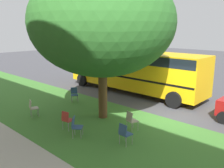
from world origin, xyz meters
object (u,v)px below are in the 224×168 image
at_px(school_bus, 132,67).
at_px(chair_5, 76,125).
at_px(chair_2, 33,107).
at_px(chair_0, 74,93).
at_px(chair_4, 67,119).
at_px(street_tree, 102,23).
at_px(chair_1, 125,133).
at_px(chair_3, 131,119).

bearing_deg(school_bus, chair_5, 111.53).
xyz_separation_m(chair_2, chair_5, (-3.50, 0.00, 0.00)).
bearing_deg(chair_2, school_bus, -94.42).
xyz_separation_m(chair_0, chair_4, (-3.18, 2.92, 0.00)).
relative_size(chair_2, school_bus, 0.08).
bearing_deg(school_bus, chair_4, 105.97).
relative_size(chair_0, chair_2, 1.00).
height_order(chair_0, school_bus, school_bus).
height_order(street_tree, school_bus, street_tree).
bearing_deg(chair_0, chair_5, 142.45).
xyz_separation_m(street_tree, chair_1, (-2.76, 1.57, -4.15)).
distance_m(chair_2, chair_3, 5.20).
bearing_deg(chair_5, chair_3, -121.41).
relative_size(chair_1, chair_2, 1.00).
distance_m(street_tree, chair_3, 4.66).
xyz_separation_m(chair_3, chair_4, (2.12, 1.89, 0.00)).
xyz_separation_m(chair_4, chair_5, (-0.86, 0.18, 0.00)).
xyz_separation_m(chair_1, school_bus, (4.87, -6.59, 1.24)).
relative_size(chair_1, chair_4, 1.00).
bearing_deg(street_tree, chair_5, 108.98).
xyz_separation_m(chair_2, chair_4, (-2.65, -0.18, 0.00)).
distance_m(chair_0, chair_3, 5.40).
xyz_separation_m(chair_0, chair_5, (-4.03, 3.10, 0.00)).
distance_m(street_tree, chair_2, 5.49).
bearing_deg(chair_3, school_bus, -51.87).
xyz_separation_m(street_tree, chair_3, (-2.09, 0.32, -4.15)).
bearing_deg(chair_0, chair_2, 99.73).
bearing_deg(chair_1, chair_2, 8.67).
distance_m(chair_5, school_bus, 8.08).
xyz_separation_m(street_tree, chair_0, (3.21, -0.70, -4.15)).
distance_m(chair_0, chair_1, 6.39).
height_order(chair_1, chair_2, same).
distance_m(chair_2, school_bus, 7.55).
height_order(chair_5, school_bus, school_bus).
distance_m(chair_1, school_bus, 8.29).
height_order(chair_3, chair_4, same).
distance_m(street_tree, chair_4, 4.70).
xyz_separation_m(street_tree, school_bus, (2.10, -5.02, -2.90)).
height_order(chair_0, chair_4, same).
relative_size(street_tree, chair_3, 8.17).
distance_m(chair_0, school_bus, 4.63).
bearing_deg(street_tree, chair_1, 150.42).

